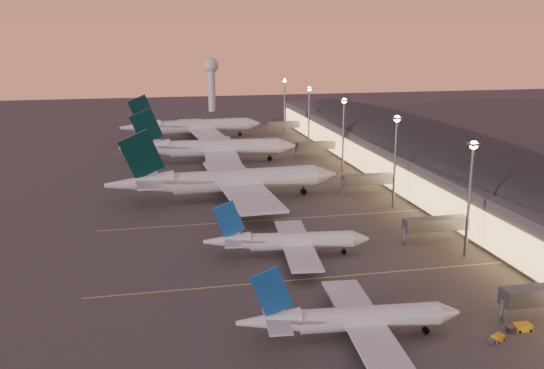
{
  "coord_description": "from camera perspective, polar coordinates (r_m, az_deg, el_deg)",
  "views": [
    {
      "loc": [
        -31.94,
        -114.16,
        48.43
      ],
      "look_at": [
        2.0,
        45.0,
        7.0
      ],
      "focal_mm": 40.0,
      "sensor_mm": 36.0,
      "label": 1
    }
  ],
  "objects": [
    {
      "name": "baggage_tug_a",
      "position": [
        111.29,
        22.29,
        -12.34
      ],
      "size": [
        4.14,
        1.91,
        1.22
      ],
      "rotation": [
        0.0,
        0.0,
        -0.02
      ],
      "color": "gold",
      "rests_on": "ground"
    },
    {
      "name": "terminal_building",
      "position": [
        212.6,
        14.4,
        3.08
      ],
      "size": [
        56.35,
        255.0,
        17.46
      ],
      "color": "#45454A",
      "rests_on": "ground"
    },
    {
      "name": "airliner_narrow_north",
      "position": [
        133.83,
        1.46,
        -5.38
      ],
      "size": [
        36.87,
        33.13,
        13.16
      ],
      "rotation": [
        0.0,
        0.0,
        -0.11
      ],
      "color": "silver",
      "rests_on": "ground"
    },
    {
      "name": "radar_tower",
      "position": [
        377.44,
        -5.72,
        10.18
      ],
      "size": [
        9.0,
        9.0,
        32.5
      ],
      "color": "silver",
      "rests_on": "ground"
    },
    {
      "name": "baggage_tug_b",
      "position": [
        106.56,
        20.36,
        -13.45
      ],
      "size": [
        3.46,
        2.54,
        0.97
      ],
      "rotation": [
        0.0,
        0.0,
        0.44
      ],
      "color": "gold",
      "rests_on": "ground"
    },
    {
      "name": "airliner_wide_near",
      "position": [
        177.64,
        -4.31,
        0.31
      ],
      "size": [
        68.75,
        62.63,
        22.01
      ],
      "rotation": [
        0.0,
        0.0,
        0.05
      ],
      "color": "silver",
      "rests_on": "ground"
    },
    {
      "name": "airliner_wide_mid",
      "position": [
        229.39,
        -5.89,
        3.41
      ],
      "size": [
        66.13,
        60.33,
        21.16
      ],
      "rotation": [
        0.0,
        0.0,
        -0.06
      ],
      "color": "silver",
      "rests_on": "ground"
    },
    {
      "name": "ground",
      "position": [
        128.06,
        3.36,
        -7.96
      ],
      "size": [
        700.0,
        700.0,
        0.0
      ],
      "primitive_type": "plane",
      "color": "#413E3B"
    },
    {
      "name": "light_masts",
      "position": [
        194.09,
        8.65,
        4.97
      ],
      "size": [
        2.2,
        217.2,
        25.9
      ],
      "color": "slate",
      "rests_on": "ground"
    },
    {
      "name": "lane_markings",
      "position": [
        164.72,
        -0.32,
        -2.81
      ],
      "size": [
        90.0,
        180.36,
        0.0
      ],
      "color": "#D8C659",
      "rests_on": "ground"
    },
    {
      "name": "airliner_narrow_south",
      "position": [
        100.48,
        7.42,
        -12.46
      ],
      "size": [
        36.99,
        33.13,
        13.21
      ],
      "rotation": [
        0.0,
        0.0,
        -0.08
      ],
      "color": "silver",
      "rests_on": "ground"
    },
    {
      "name": "airliner_wide_far",
      "position": [
        283.29,
        -7.5,
        5.42
      ],
      "size": [
        65.29,
        59.73,
        20.88
      ],
      "rotation": [
        0.0,
        0.0,
        0.09
      ],
      "color": "silver",
      "rests_on": "ground"
    }
  ]
}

